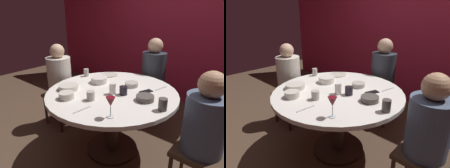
{
  "view_description": "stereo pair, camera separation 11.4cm",
  "coord_description": "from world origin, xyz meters",
  "views": [
    {
      "loc": [
        1.22,
        -1.49,
        1.56
      ],
      "look_at": [
        0.0,
        0.0,
        0.83
      ],
      "focal_mm": 31.08,
      "sensor_mm": 36.0,
      "label": 1
    },
    {
      "loc": [
        1.3,
        -1.42,
        1.56
      ],
      "look_at": [
        0.0,
        0.0,
        0.83
      ],
      "focal_mm": 31.08,
      "sensor_mm": 36.0,
      "label": 2
    }
  ],
  "objects": [
    {
      "name": "cup_near_candle",
      "position": [
        -0.02,
        -0.3,
        0.8
      ],
      "size": [
        0.08,
        0.08,
        0.09
      ],
      "primitive_type": "cylinder",
      "color": "#B2ADA3",
      "rests_on": "dining_table"
    },
    {
      "name": "candle_holder",
      "position": [
        0.15,
        -0.0,
        0.8
      ],
      "size": [
        0.08,
        0.08,
        0.11
      ],
      "color": "black",
      "rests_on": "dining_table"
    },
    {
      "name": "bowl_small_white",
      "position": [
        0.09,
        0.25,
        0.78
      ],
      "size": [
        0.15,
        0.15,
        0.05
      ],
      "primitive_type": "cylinder",
      "color": "#B2ADA3",
      "rests_on": "dining_table"
    },
    {
      "name": "knife_near_plate",
      "position": [
        0.07,
        -0.5,
        0.76
      ],
      "size": [
        0.03,
        0.18,
        0.01
      ],
      "primitive_type": "cube",
      "rotation": [
        0.0,
        0.0,
        -0.1
      ],
      "color": "#B7B7BC",
      "rests_on": "dining_table"
    },
    {
      "name": "wine_glass",
      "position": [
        0.34,
        -0.43,
        0.88
      ],
      "size": [
        0.08,
        0.08,
        0.18
      ],
      "color": "silver",
      "rests_on": "dining_table"
    },
    {
      "name": "seated_diner_left",
      "position": [
        -0.92,
        0.0,
        0.72
      ],
      "size": [
        0.4,
        0.4,
        1.17
      ],
      "rotation": [
        0.0,
        0.0,
        6.28
      ],
      "color": "#3F2D1E",
      "rests_on": "ground"
    },
    {
      "name": "cup_center_front",
      "position": [
        -0.58,
        0.18,
        0.8
      ],
      "size": [
        0.06,
        0.06,
        0.1
      ],
      "primitive_type": "cylinder",
      "color": "#B2ADA3",
      "rests_on": "dining_table"
    },
    {
      "name": "dinner_plate",
      "position": [
        -0.37,
        0.4,
        0.76
      ],
      "size": [
        0.21,
        0.21,
        0.01
      ],
      "primitive_type": "cylinder",
      "color": "beige",
      "rests_on": "dining_table"
    },
    {
      "name": "fork_near_plate",
      "position": [
        0.38,
        0.4,
        0.76
      ],
      "size": [
        0.06,
        0.18,
        0.01
      ],
      "primitive_type": "cube",
      "rotation": [
        0.0,
        0.0,
        -0.24
      ],
      "color": "#B7B7BC",
      "rests_on": "dining_table"
    },
    {
      "name": "seated_diner_right",
      "position": [
        0.95,
        0.0,
        0.72
      ],
      "size": [
        0.4,
        0.4,
        1.16
      ],
      "rotation": [
        0.0,
        0.0,
        3.14
      ],
      "color": "#3F2D1E",
      "rests_on": "ground"
    },
    {
      "name": "dining_table",
      "position": [
        0.0,
        0.0,
        0.61
      ],
      "size": [
        1.4,
        1.4,
        0.75
      ],
      "color": "silver",
      "rests_on": "ground"
    },
    {
      "name": "bowl_serving_large",
      "position": [
        -0.4,
        -0.27,
        0.78
      ],
      "size": [
        0.21,
        0.21,
        0.05
      ],
      "primitive_type": "cylinder",
      "color": "beige",
      "rests_on": "dining_table"
    },
    {
      "name": "seated_diner_back",
      "position": [
        0.0,
        0.94,
        0.75
      ],
      "size": [
        0.4,
        0.4,
        1.22
      ],
      "rotation": [
        0.0,
        0.0,
        4.71
      ],
      "color": "#3F2D1E",
      "rests_on": "ground"
    },
    {
      "name": "back_wall",
      "position": [
        0.0,
        1.85,
        1.3
      ],
      "size": [
        6.0,
        0.1,
        2.6
      ],
      "primitive_type": "cube",
      "color": "maroon",
      "rests_on": "ground"
    },
    {
      "name": "ground_plane",
      "position": [
        0.0,
        0.0,
        0.0
      ],
      "size": [
        8.0,
        8.0,
        0.0
      ],
      "primitive_type": "plane",
      "color": "#4C3828"
    },
    {
      "name": "cell_phone",
      "position": [
        0.3,
        0.21,
        0.76
      ],
      "size": [
        0.11,
        0.16,
        0.01
      ],
      "primitive_type": "cube",
      "rotation": [
        0.0,
        0.0,
        2.79
      ],
      "color": "black",
      "rests_on": "dining_table"
    },
    {
      "name": "cup_by_left_diner",
      "position": [
        0.05,
        -0.06,
        0.81
      ],
      "size": [
        0.07,
        0.07,
        0.12
      ],
      "primitive_type": "cylinder",
      "color": "silver",
      "rests_on": "dining_table"
    },
    {
      "name": "bowl_sauce_side",
      "position": [
        0.39,
        0.02,
        0.78
      ],
      "size": [
        0.17,
        0.17,
        0.05
      ],
      "primitive_type": "cylinder",
      "color": "#4C4742",
      "rests_on": "dining_table"
    },
    {
      "name": "bowl_salad_center",
      "position": [
        -0.28,
        0.1,
        0.79
      ],
      "size": [
        0.19,
        0.19,
        0.07
      ],
      "primitive_type": "cylinder",
      "color": "silver",
      "rests_on": "dining_table"
    },
    {
      "name": "bowl_rice_portion",
      "position": [
        -0.23,
        -0.43,
        0.79
      ],
      "size": [
        0.15,
        0.15,
        0.06
      ],
      "primitive_type": "cylinder",
      "color": "beige",
      "rests_on": "dining_table"
    },
    {
      "name": "cup_by_right_diner",
      "position": [
        0.61,
        -0.06,
        0.81
      ],
      "size": [
        0.08,
        0.08,
        0.11
      ],
      "primitive_type": "cylinder",
      "color": "#4C4742",
      "rests_on": "dining_table"
    }
  ]
}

